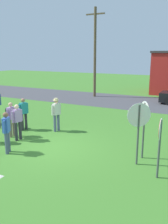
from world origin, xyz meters
TOP-DOWN VIEW (x-y plane):
  - ground_plane at (0.00, 0.00)m, footprint 80.00×80.00m
  - street_asphalt at (0.00, 11.59)m, footprint 60.00×6.40m
  - utility_pole at (-3.79, 12.63)m, footprint 1.80×0.24m
  - stop_sign_center_cluster at (4.56, -0.61)m, footprint 0.07×0.69m
  - stop_sign_rear_left at (3.71, 0.05)m, footprint 0.70×0.51m
  - stop_sign_far_back at (3.75, 0.70)m, footprint 0.43×0.50m
  - person_in_dark_shirt at (-1.21, -1.29)m, footprint 0.36×0.52m
  - person_with_sunhat at (-1.87, 0.05)m, footprint 0.29×0.56m
  - person_in_teal at (-2.70, 1.40)m, footprint 0.43×0.55m
  - person_in_blue at (-1.06, 2.00)m, footprint 0.44×0.54m
  - person_near_signs at (-2.50, 0.30)m, footprint 0.35×0.57m

SIDE VIEW (x-z plane):
  - ground_plane at x=0.00m, z-range 0.00..0.00m
  - street_asphalt at x=0.00m, z-range 0.00..0.01m
  - person_in_dark_shirt at x=-1.21m, z-range 0.11..1.80m
  - person_with_sunhat at x=-1.87m, z-range 0.11..1.80m
  - person_in_teal at x=-2.70m, z-range 0.14..1.83m
  - person_near_signs at x=-2.50m, z-range 0.14..1.83m
  - person_in_blue at x=-1.06m, z-range 0.14..1.88m
  - stop_sign_center_cluster at x=4.56m, z-range 0.35..2.34m
  - stop_sign_far_back at x=3.75m, z-range 0.38..2.60m
  - stop_sign_rear_left at x=3.71m, z-range 0.43..2.70m
  - utility_pole at x=-3.79m, z-range 0.18..8.18m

